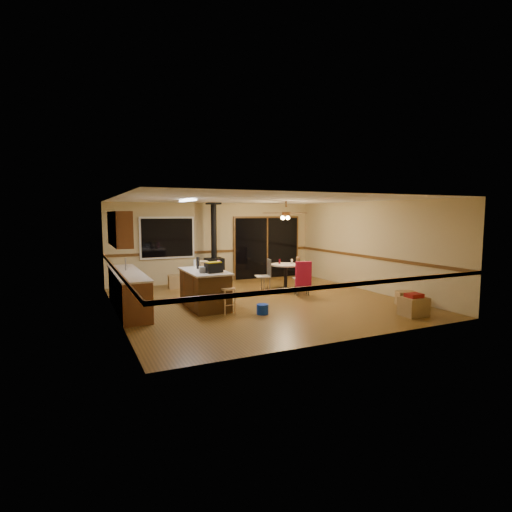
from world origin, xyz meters
TOP-DOWN VIEW (x-y plane):
  - floor at (0.00, 0.00)m, footprint 7.00×7.00m
  - ceiling at (0.00, 0.00)m, footprint 7.00×7.00m
  - wall_back at (0.00, 3.50)m, footprint 7.00×0.00m
  - wall_front at (0.00, -3.50)m, footprint 7.00×0.00m
  - wall_left at (-3.50, 0.00)m, footprint 0.00×7.00m
  - wall_right at (3.50, 0.00)m, footprint 0.00×7.00m
  - chair_rail at (0.00, 0.00)m, footprint 7.00×7.00m
  - window at (-1.60, 3.45)m, footprint 1.72×0.10m
  - sliding_door at (1.90, 3.45)m, footprint 2.52×0.10m
  - lower_cabinets at (-3.20, 0.50)m, footprint 0.60×3.00m
  - countertop at (-3.20, 0.50)m, footprint 0.64×3.04m
  - upper_cabinets at (-3.33, 0.70)m, footprint 0.35×2.00m
  - kitchen_island at (-1.50, 0.00)m, footprint 0.88×1.68m
  - wood_stove at (-0.20, 3.05)m, footprint 0.55×0.50m
  - ceiling_fan at (1.32, 1.06)m, footprint 0.24×0.24m
  - fluorescent_strip at (-1.80, 0.30)m, footprint 0.10×1.20m
  - toolbox_grey at (-1.51, -0.34)m, footprint 0.48×0.33m
  - toolbox_black at (-1.41, -0.43)m, footprint 0.43×0.27m
  - toolbox_yellow_lid at (-1.41, -0.43)m, footprint 0.36×0.23m
  - box_on_island at (-1.43, 0.28)m, footprint 0.22×0.29m
  - bottle_dark at (-1.55, 0.34)m, footprint 0.10×0.10m
  - bottle_pink at (-1.18, -0.12)m, footprint 0.08×0.08m
  - bottle_white at (-1.53, 0.72)m, footprint 0.07×0.07m
  - bar_stool at (-1.22, -0.82)m, footprint 0.41×0.41m
  - blue_bucket at (-0.53, -1.18)m, footprint 0.29×0.29m
  - dining_table at (1.32, 1.06)m, footprint 0.88×0.88m
  - glass_red at (1.17, 1.16)m, footprint 0.06×0.06m
  - glass_cream at (1.50, 1.01)m, footprint 0.07×0.07m
  - chair_left at (0.72, 1.14)m, footprint 0.49×0.48m
  - chair_near at (1.37, 0.18)m, footprint 0.52×0.55m
  - chair_right at (1.87, 1.22)m, footprint 0.62×0.61m
  - box_under_window at (-1.50, 2.76)m, footprint 0.54×0.45m
  - box_corner_a at (2.44, -2.71)m, footprint 0.56×0.48m
  - box_corner_b at (3.02, -1.93)m, footprint 0.56×0.53m
  - box_small_red at (2.44, -2.71)m, footprint 0.35×0.29m

SIDE VIEW (x-z plane):
  - floor at x=0.00m, z-range 0.00..0.00m
  - blue_bucket at x=-0.53m, z-range 0.00..0.23m
  - box_corner_b at x=3.02m, z-range 0.00..0.35m
  - box_under_window at x=-1.50m, z-range 0.00..0.40m
  - box_corner_a at x=2.44m, z-range 0.00..0.41m
  - bar_stool at x=-1.22m, z-range 0.00..0.59m
  - lower_cabinets at x=-3.20m, z-range 0.00..0.86m
  - kitchen_island at x=-1.50m, z-range 0.00..0.90m
  - box_small_red at x=2.44m, z-range 0.41..0.50m
  - dining_table at x=1.32m, z-range 0.14..0.92m
  - chair_left at x=0.72m, z-range 0.33..0.85m
  - chair_near at x=1.37m, z-range 0.25..0.95m
  - chair_right at x=1.87m, z-range 0.25..0.95m
  - wood_stove at x=-0.20m, z-range -0.53..1.99m
  - glass_red at x=1.17m, z-range 0.78..0.93m
  - glass_cream at x=1.50m, z-range 0.78..0.93m
  - countertop at x=-3.20m, z-range 0.86..0.90m
  - toolbox_grey at x=-1.51m, z-range 0.90..1.04m
  - bottle_white at x=-1.53m, z-range 0.90..1.09m
  - box_on_island at x=-1.43m, z-range 0.90..1.09m
  - chair_rail at x=0.00m, z-range 0.96..1.04m
  - toolbox_black at x=-1.41m, z-range 0.90..1.12m
  - bottle_pink at x=-1.18m, z-range 0.90..1.14m
  - bottle_dark at x=-1.55m, z-range 0.90..1.19m
  - sliding_door at x=1.90m, z-range 0.00..2.10m
  - toolbox_yellow_lid at x=-1.41m, z-range 1.12..1.15m
  - wall_back at x=0.00m, z-range -2.20..4.80m
  - wall_front at x=0.00m, z-range -2.20..4.80m
  - wall_left at x=-3.50m, z-range -2.20..4.80m
  - wall_right at x=3.50m, z-range -2.20..4.80m
  - window at x=-1.60m, z-range 0.84..2.16m
  - upper_cabinets at x=-3.33m, z-range 1.50..2.30m
  - ceiling_fan at x=1.32m, z-range 1.94..2.49m
  - fluorescent_strip at x=-1.80m, z-range 2.54..2.58m
  - ceiling at x=0.00m, z-range 2.60..2.60m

